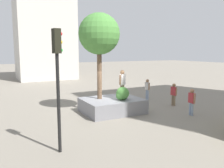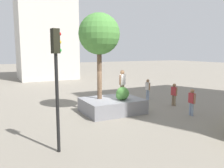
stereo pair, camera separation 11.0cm
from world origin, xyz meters
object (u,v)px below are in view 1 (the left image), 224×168
at_px(plaza_tree, 99,35).
at_px(passerby_with_bag, 174,93).
at_px(skateboard, 122,98).
at_px(bystander_watching, 147,88).
at_px(skateboarder, 122,82).
at_px(traffic_light_corner, 58,70).
at_px(pedestrian_crossing, 192,100).
at_px(planter_ledge, 112,105).

xyz_separation_m(plaza_tree, passerby_with_bag, (-5.14, 0.81, -3.76)).
bearing_deg(skateboard, bystander_watching, -146.84).
bearing_deg(passerby_with_bag, skateboarder, -1.72).
distance_m(skateboard, traffic_light_corner, 6.47).
bearing_deg(skateboard, passerby_with_bag, 178.28).
relative_size(skateboarder, traffic_light_corner, 0.37).
xyz_separation_m(bystander_watching, pedestrian_crossing, (0.38, 4.77, -0.01)).
bearing_deg(traffic_light_corner, passerby_with_bag, -157.54).
bearing_deg(traffic_light_corner, planter_ledge, -136.59).
xyz_separation_m(planter_ledge, traffic_light_corner, (4.29, 4.05, 2.62)).
bearing_deg(traffic_light_corner, skateboard, -142.11).
distance_m(traffic_light_corner, bystander_watching, 10.59).
height_order(traffic_light_corner, pedestrian_crossing, traffic_light_corner).
relative_size(bystander_watching, pedestrian_crossing, 1.01).
height_order(pedestrian_crossing, passerby_with_bag, pedestrian_crossing).
xyz_separation_m(traffic_light_corner, bystander_watching, (-8.40, -6.09, -2.13)).
bearing_deg(passerby_with_bag, bystander_watching, -81.14).
bearing_deg(passerby_with_bag, skateboard, -1.72).
height_order(bystander_watching, passerby_with_bag, bystander_watching).
bearing_deg(planter_ledge, skateboard, 150.17).
distance_m(pedestrian_crossing, passerby_with_bag, 2.43).
distance_m(skateboarder, pedestrian_crossing, 4.13).
bearing_deg(skateboarder, passerby_with_bag, 178.28).
bearing_deg(bystander_watching, skateboarder, 33.16).
bearing_deg(bystander_watching, skateboard, 33.16).
xyz_separation_m(skateboard, bystander_watching, (-3.58, -2.34, 0.02)).
relative_size(planter_ledge, passerby_with_bag, 2.25).
relative_size(planter_ledge, skateboard, 4.58).
bearing_deg(plaza_tree, bystander_watching, -160.90).
height_order(skateboarder, passerby_with_bag, skateboarder).
xyz_separation_m(planter_ledge, bystander_watching, (-4.11, -2.03, 0.49)).
bearing_deg(passerby_with_bag, traffic_light_corner, 22.46).
relative_size(planter_ledge, bystander_watching, 2.19).
relative_size(skateboarder, bystander_watching, 1.06).
height_order(planter_ledge, bystander_watching, bystander_watching).
relative_size(planter_ledge, pedestrian_crossing, 2.22).
height_order(plaza_tree, bystander_watching, plaza_tree).
bearing_deg(planter_ledge, pedestrian_crossing, 143.76).
distance_m(planter_ledge, traffic_light_corner, 6.46).
relative_size(planter_ledge, skateboarder, 2.07).
height_order(bystander_watching, pedestrian_crossing, bystander_watching).
bearing_deg(skateboarder, traffic_light_corner, 37.89).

